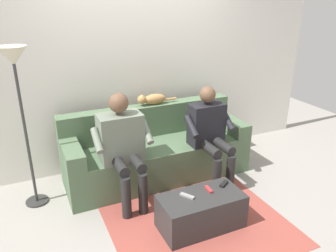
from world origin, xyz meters
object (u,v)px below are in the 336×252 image
at_px(couch, 156,152).
at_px(coffee_table, 201,211).
at_px(remote_gray, 187,196).
at_px(remote_black, 224,184).
at_px(person_right_seated, 122,142).
at_px(remote_red, 209,189).
at_px(cat_on_backrest, 152,99).
at_px(person_left_seated, 210,131).
at_px(floor_lamp, 16,75).

xyz_separation_m(couch, coffee_table, (0.00, 1.13, -0.14)).
distance_m(remote_gray, remote_black, 0.43).
relative_size(person_right_seated, remote_gray, 8.29).
xyz_separation_m(person_right_seated, remote_red, (-0.63, 0.73, -0.32)).
bearing_deg(cat_on_backrest, coffee_table, 87.63).
bearing_deg(remote_gray, couch, -39.03).
bearing_deg(person_right_seated, couch, -146.38).
xyz_separation_m(person_left_seated, remote_gray, (0.65, 0.69, -0.30)).
relative_size(person_right_seated, remote_black, 10.02).
distance_m(person_left_seated, remote_gray, 1.00).
height_order(person_right_seated, remote_red, person_right_seated).
bearing_deg(cat_on_backrest, person_right_seated, 45.26).
distance_m(person_right_seated, remote_gray, 0.90).
distance_m(remote_black, floor_lamp, 2.27).
xyz_separation_m(person_left_seated, floor_lamp, (1.95, -0.37, 0.76)).
relative_size(coffee_table, person_left_seated, 0.70).
relative_size(couch, floor_lamp, 1.32).
bearing_deg(person_left_seated, remote_gray, 46.84).
height_order(remote_red, floor_lamp, floor_lamp).
distance_m(couch, coffee_table, 1.14).
bearing_deg(floor_lamp, person_right_seated, 160.31).
height_order(remote_black, floor_lamp, floor_lamp).
relative_size(coffee_table, remote_black, 6.77).
bearing_deg(coffee_table, person_left_seated, -125.19).
bearing_deg(person_left_seated, coffee_table, 54.81).
bearing_deg(remote_gray, remote_black, -117.55).
height_order(person_left_seated, cat_on_backrest, person_left_seated).
bearing_deg(person_left_seated, couch, -37.12).
bearing_deg(remote_red, remote_gray, 96.67).
relative_size(remote_red, floor_lamp, 0.07).
height_order(coffee_table, person_left_seated, person_left_seated).
bearing_deg(remote_red, person_left_seated, -27.26).
height_order(person_left_seated, remote_black, person_left_seated).
relative_size(couch, remote_black, 18.56).
bearing_deg(cat_on_backrest, remote_gray, 81.93).
xyz_separation_m(person_left_seated, remote_red, (0.41, 0.68, -0.29)).
height_order(cat_on_backrest, remote_red, cat_on_backrest).
height_order(couch, coffee_table, couch).
bearing_deg(floor_lamp, remote_black, 149.17).
distance_m(person_right_seated, remote_black, 1.13).
bearing_deg(coffee_table, remote_gray, -18.09).
relative_size(remote_black, floor_lamp, 0.07).
bearing_deg(remote_red, remote_black, -79.81).
xyz_separation_m(couch, floor_lamp, (1.43, 0.02, 1.10)).
bearing_deg(floor_lamp, person_left_seated, 169.15).
bearing_deg(floor_lamp, remote_gray, 140.59).
xyz_separation_m(couch, person_left_seated, (-0.52, 0.39, 0.34)).
xyz_separation_m(remote_red, remote_gray, (0.24, 0.01, -0.00)).
bearing_deg(person_right_seated, remote_black, 139.24).
distance_m(remote_gray, floor_lamp, 1.99).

